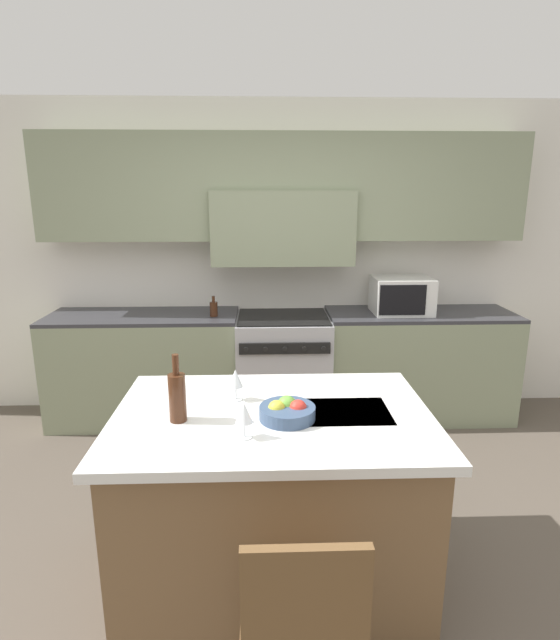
{
  "coord_description": "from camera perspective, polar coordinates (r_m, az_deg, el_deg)",
  "views": [
    {
      "loc": [
        -0.17,
        -2.16,
        1.93
      ],
      "look_at": [
        -0.06,
        0.83,
        1.17
      ],
      "focal_mm": 28.0,
      "sensor_mm": 36.0,
      "label": 1
    }
  ],
  "objects": [
    {
      "name": "wine_glass_near",
      "position": [
        2.14,
        -4.13,
        -10.65
      ],
      "size": [
        0.07,
        0.07,
        0.16
      ],
      "color": "white",
      "rests_on": "kitchen_island"
    },
    {
      "name": "wine_glass_far",
      "position": [
        2.52,
        -5.11,
        -6.78
      ],
      "size": [
        0.07,
        0.07,
        0.16
      ],
      "color": "white",
      "rests_on": "kitchen_island"
    },
    {
      "name": "island_chair",
      "position": [
        1.96,
        2.56,
        -31.43
      ],
      "size": [
        0.42,
        0.4,
        0.92
      ],
      "color": "brown",
      "rests_on": "ground_plane"
    },
    {
      "name": "microwave",
      "position": [
        4.35,
        13.71,
        2.76
      ],
      "size": [
        0.48,
        0.4,
        0.3
      ],
      "color": "silver",
      "rests_on": "back_counter"
    },
    {
      "name": "back_counter",
      "position": [
        4.36,
        0.33,
        -5.28
      ],
      "size": [
        3.96,
        0.62,
        0.94
      ],
      "color": "gray",
      "rests_on": "ground_plane"
    },
    {
      "name": "range_stove",
      "position": [
        4.34,
        0.34,
        -5.49
      ],
      "size": [
        0.78,
        0.7,
        0.92
      ],
      "color": "#B7B7BC",
      "rests_on": "ground_plane"
    },
    {
      "name": "back_cabinetry",
      "position": [
        4.36,
        0.22,
        10.12
      ],
      "size": [
        10.0,
        0.46,
        2.7
      ],
      "color": "silver",
      "rests_on": "ground_plane"
    },
    {
      "name": "wine_bottle",
      "position": [
        2.33,
        -11.66,
        -8.5
      ],
      "size": [
        0.08,
        0.08,
        0.32
      ],
      "color": "#422314",
      "rests_on": "kitchen_island"
    },
    {
      "name": "kitchen_island",
      "position": [
        2.64,
        -0.82,
        -19.51
      ],
      "size": [
        1.51,
        1.03,
        0.92
      ],
      "color": "brown",
      "rests_on": "ground_plane"
    },
    {
      "name": "ground_plane",
      "position": [
        2.9,
        2.1,
        -27.36
      ],
      "size": [
        10.0,
        10.0,
        0.0
      ],
      "primitive_type": "plane",
      "color": "brown"
    },
    {
      "name": "fruit_bowl",
      "position": [
        2.34,
        0.84,
        -10.35
      ],
      "size": [
        0.26,
        0.26,
        0.1
      ],
      "color": "#384C6B",
      "rests_on": "kitchen_island"
    },
    {
      "name": "oil_bottle_on_counter",
      "position": [
        4.16,
        -7.59,
        1.3
      ],
      "size": [
        0.07,
        0.07,
        0.17
      ],
      "color": "#422314",
      "rests_on": "back_counter"
    }
  ]
}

